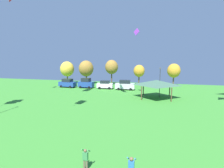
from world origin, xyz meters
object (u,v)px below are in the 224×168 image
Objects in this scene: treeline_tree_3 at (139,71)px; treeline_tree_4 at (174,71)px; treeline_tree_2 at (112,67)px; treeline_tree_0 at (67,69)px; parked_car_third_from_left at (105,85)px; parked_car_second_from_left at (86,83)px; light_post_1 at (160,81)px; treeline_tree_1 at (86,69)px; person_standing_mid_field at (85,158)px; park_pavilion at (157,83)px; kite_flying_5 at (136,32)px; parked_car_leftmost at (68,83)px; parked_car_rightmost_in_row at (125,85)px; person_standing_near_foreground at (131,168)px.

treeline_tree_4 is at bearing 0.92° from treeline_tree_3.
treeline_tree_0 is at bearing -177.96° from treeline_tree_2.
treeline_tree_4 reaches higher than treeline_tree_3.
parked_car_second_from_left is at bearing 174.35° from parked_car_third_from_left.
treeline_tree_2 reaches higher than light_post_1.
light_post_1 is at bearing -34.62° from treeline_tree_1.
park_pavilion is at bearing 59.02° from person_standing_mid_field.
kite_flying_5 is 23.96m from treeline_tree_1.
person_standing_mid_field is 0.22× the size of treeline_tree_1.
kite_flying_5 is at bearing -32.89° from treeline_tree_0.
treeline_tree_3 is (22.19, 1.81, -0.37)m from treeline_tree_0.
parked_car_second_from_left is 24.55m from treeline_tree_4.
parked_car_leftmost is at bearing 161.74° from park_pavilion.
light_post_1 reaches higher than parked_car_leftmost.
parked_car_rightmost_in_row is 9.64m from treeline_tree_3.
parked_car_third_from_left is at bearing 149.45° from light_post_1.
kite_flying_5 reaches higher than person_standing_mid_field.
person_standing_mid_field is 0.21× the size of treeline_tree_2.
treeline_tree_1 reaches higher than light_post_1.
treeline_tree_2 is at bearing 2.71° from treeline_tree_1.
kite_flying_5 is 0.29× the size of parked_car_rightmost_in_row.
light_post_1 is (0.60, 0.04, 0.33)m from park_pavilion.
parked_car_third_from_left is 11.14m from treeline_tree_1.
treeline_tree_4 is (17.49, 8.69, 3.31)m from parked_car_third_from_left.
light_post_1 is 26.10m from treeline_tree_1.
light_post_1 is (8.20, -7.69, 2.19)m from parked_car_rightmost_in_row.
parked_car_rightmost_in_row is 0.71× the size of treeline_tree_0.
treeline_tree_1 reaches higher than treeline_tree_3.
treeline_tree_0 is at bearing -176.47° from treeline_tree_4.
person_standing_mid_field is at bearing -81.19° from parked_car_third_from_left.
parked_car_third_from_left is at bearing -132.70° from treeline_tree_3.
person_standing_near_foreground is 0.27× the size of park_pavilion.
treeline_tree_2 is (10.46, 7.50, 4.12)m from parked_car_leftmost.
light_post_1 is at bearing 57.67° from person_standing_mid_field.
treeline_tree_2 is at bearing 119.88° from kite_flying_5.
parked_car_second_from_left is (5.27, 0.29, 0.11)m from parked_car_leftmost.
person_standing_mid_field is 0.23× the size of treeline_tree_0.
person_standing_mid_field is at bearing -67.61° from treeline_tree_1.
parked_car_leftmost is at bearing -173.89° from parked_car_second_from_left.
kite_flying_5 reaches higher than treeline_tree_1.
treeline_tree_3 reaches higher than person_standing_near_foreground.
person_standing_near_foreground is at bearing -98.23° from treeline_tree_4.
parked_car_second_from_left is at bearing -68.38° from treeline_tree_1.
park_pavilion is (4.66, 24.44, 2.21)m from person_standing_mid_field.
kite_flying_5 is at bearing -27.45° from parked_car_second_from_left.
person_standing_near_foreground is 33.35m from parked_car_rightmost_in_row.
treeline_tree_2 is (-5.35, 7.50, 4.05)m from parked_car_rightmost_in_row.
light_post_1 is 20.44m from treeline_tree_2.
treeline_tree_2 is (-8.29, 39.66, 4.40)m from person_standing_mid_field.
parked_car_third_from_left is 0.66× the size of treeline_tree_4.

